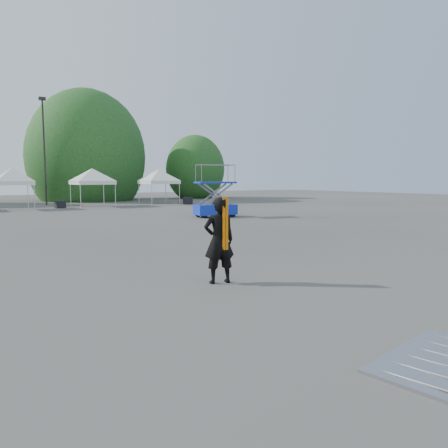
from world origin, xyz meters
TOP-DOWN VIEW (x-y plane):
  - ground at (0.00, 0.00)m, footprint 120.00×120.00m
  - light_pole_east at (3.00, 32.00)m, footprint 0.60×0.25m
  - tree_mid_e at (9.00, 39.00)m, footprint 5.12×5.12m
  - tree_far_e at (22.00, 37.00)m, footprint 3.84×3.84m
  - tent_e at (-0.44, 27.37)m, footprint 3.90×3.90m
  - tent_f at (5.89, 27.44)m, footprint 4.53×4.53m
  - tent_g at (12.58, 28.03)m, footprint 4.41×4.41m
  - man at (-0.59, -2.23)m, footprint 0.84×0.65m
  - scissor_lift at (9.02, 12.61)m, footprint 2.77×1.74m
  - barrier_left at (-0.64, -7.61)m, footprint 2.33×1.41m
  - crate_mid at (3.00, 27.00)m, footprint 0.82×0.66m
  - crate_east at (14.55, 25.87)m, footprint 1.06×0.95m

SIDE VIEW (x-z plane):
  - ground at x=0.00m, z-range 0.00..0.00m
  - barrier_left at x=-0.64m, z-range 0.00..0.07m
  - crate_mid at x=3.00m, z-range 0.00..0.60m
  - crate_east at x=14.55m, z-range 0.00..0.68m
  - man at x=-0.59m, z-range 0.00..2.04m
  - scissor_lift at x=9.02m, z-range 0.01..3.34m
  - tent_e at x=-0.44m, z-range 1.12..5.00m
  - tent_g at x=12.58m, z-range 1.12..5.00m
  - tent_f at x=5.89m, z-range 1.12..5.00m
  - tree_far_e at x=22.00m, z-range 0.70..6.55m
  - tree_mid_e at x=9.00m, z-range 0.94..8.74m
  - light_pole_east at x=3.00m, z-range 0.62..10.42m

